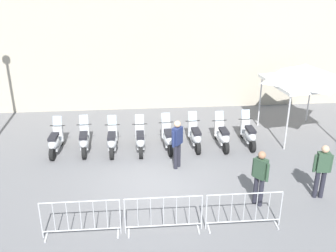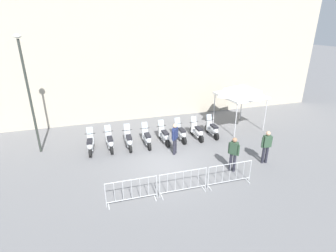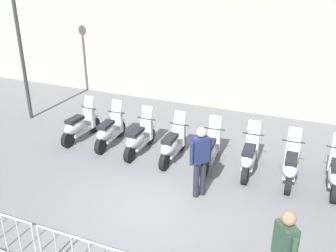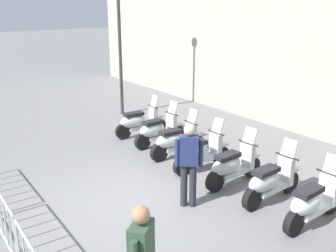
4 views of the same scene
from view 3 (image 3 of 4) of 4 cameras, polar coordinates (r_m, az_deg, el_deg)
name	(u,v)px [view 3 (image 3 of 4)]	position (r m, az deg, el deg)	size (l,w,h in m)	color
ground_plane	(154,211)	(8.57, -2.06, -12.60)	(120.00, 120.00, 0.00)	slate
motorcycle_0	(79,126)	(11.79, -13.21, -0.05)	(0.69, 1.71, 1.24)	black
motorcycle_1	(109,132)	(11.26, -8.84, -0.83)	(0.57, 1.73, 1.24)	black
motorcycle_2	(139,139)	(10.71, -4.44, -1.94)	(0.63, 1.72, 1.24)	black
motorcycle_3	(172,146)	(10.30, 0.62, -2.95)	(0.62, 1.72, 1.24)	black
motorcycle_4	(210,151)	(10.07, 6.26, -3.76)	(0.56, 1.73, 1.24)	black
motorcycle_5	(249,157)	(9.93, 12.06, -4.60)	(0.56, 1.73, 1.24)	black
motorcycle_6	(290,166)	(9.79, 17.91, -5.72)	(0.56, 1.73, 1.24)	black
motorcycle_7	(336,173)	(9.86, 23.88, -6.49)	(0.60, 1.72, 1.24)	black
street_lamp	(15,9)	(13.30, -22.04, 15.93)	(0.36, 0.36, 6.11)	#2D332D
officer_near_row_end	(200,158)	(8.59, 4.89, -4.85)	(0.44, 0.40, 1.73)	#23232D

